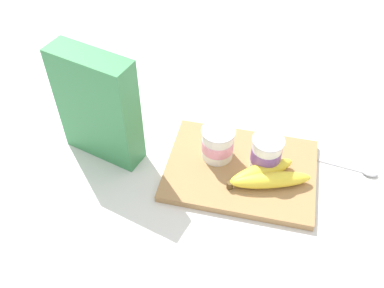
{
  "coord_description": "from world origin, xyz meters",
  "views": [
    {
      "loc": [
        0.03,
        -0.64,
        0.75
      ],
      "look_at": [
        -0.11,
        0.0,
        0.07
      ],
      "focal_mm": 40.17,
      "sensor_mm": 36.0,
      "label": 1
    }
  ],
  "objects_px": {
    "cutting_board": "(241,170)",
    "banana_bunch": "(266,176)",
    "yogurt_cup_front": "(218,143)",
    "spoon": "(357,169)",
    "cereal_box": "(98,106)",
    "yogurt_cup_back": "(266,154)"
  },
  "relations": [
    {
      "from": "yogurt_cup_front",
      "to": "spoon",
      "type": "distance_m",
      "value": 0.33
    },
    {
      "from": "cutting_board",
      "to": "yogurt_cup_front",
      "type": "relative_size",
      "value": 4.17
    },
    {
      "from": "spoon",
      "to": "cereal_box",
      "type": "bearing_deg",
      "value": -173.96
    },
    {
      "from": "banana_bunch",
      "to": "spoon",
      "type": "height_order",
      "value": "banana_bunch"
    },
    {
      "from": "yogurt_cup_front",
      "to": "banana_bunch",
      "type": "bearing_deg",
      "value": -24.05
    },
    {
      "from": "cereal_box",
      "to": "yogurt_cup_front",
      "type": "distance_m",
      "value": 0.28
    },
    {
      "from": "yogurt_cup_front",
      "to": "yogurt_cup_back",
      "type": "bearing_deg",
      "value": -4.91
    },
    {
      "from": "yogurt_cup_back",
      "to": "banana_bunch",
      "type": "relative_size",
      "value": 0.46
    },
    {
      "from": "yogurt_cup_back",
      "to": "spoon",
      "type": "distance_m",
      "value": 0.22
    },
    {
      "from": "cutting_board",
      "to": "cereal_box",
      "type": "relative_size",
      "value": 1.24
    },
    {
      "from": "yogurt_cup_front",
      "to": "banana_bunch",
      "type": "xyz_separation_m",
      "value": [
        0.12,
        -0.05,
        -0.02
      ]
    },
    {
      "from": "cutting_board",
      "to": "banana_bunch",
      "type": "distance_m",
      "value": 0.07
    },
    {
      "from": "cereal_box",
      "to": "spoon",
      "type": "height_order",
      "value": "cereal_box"
    },
    {
      "from": "cutting_board",
      "to": "cereal_box",
      "type": "xyz_separation_m",
      "value": [
        -0.32,
        0.0,
        0.13
      ]
    },
    {
      "from": "yogurt_cup_back",
      "to": "banana_bunch",
      "type": "bearing_deg",
      "value": -80.56
    },
    {
      "from": "cutting_board",
      "to": "cereal_box",
      "type": "height_order",
      "value": "cereal_box"
    },
    {
      "from": "cutting_board",
      "to": "yogurt_cup_back",
      "type": "relative_size",
      "value": 3.93
    },
    {
      "from": "spoon",
      "to": "yogurt_cup_front",
      "type": "bearing_deg",
      "value": -172.93
    },
    {
      "from": "cereal_box",
      "to": "banana_bunch",
      "type": "bearing_deg",
      "value": -168.65
    },
    {
      "from": "cutting_board",
      "to": "banana_bunch",
      "type": "relative_size",
      "value": 1.81
    },
    {
      "from": "yogurt_cup_front",
      "to": "banana_bunch",
      "type": "relative_size",
      "value": 0.43
    },
    {
      "from": "cutting_board",
      "to": "cereal_box",
      "type": "distance_m",
      "value": 0.35
    }
  ]
}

